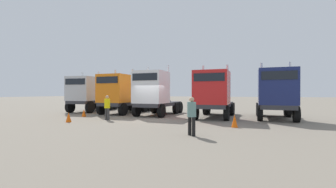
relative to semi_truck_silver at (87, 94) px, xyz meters
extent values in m
plane|color=gray|center=(8.29, -3.06, -1.82)|extent=(200.00, 200.00, 0.00)
cube|color=#333338|center=(-0.13, 1.16, -0.80)|extent=(2.86, 6.32, 0.30)
cube|color=#B7BABF|center=(0.08, -0.76, 0.51)|extent=(2.63, 2.48, 2.33)
cube|color=black|center=(0.21, -1.89, 1.16)|extent=(2.09, 0.27, 0.55)
cylinder|color=silver|center=(0.89, 0.60, 0.81)|extent=(0.20, 0.20, 2.93)
cylinder|color=silver|center=(-1.00, 0.39, 0.81)|extent=(0.20, 0.20, 2.93)
cylinder|color=#333338|center=(-0.28, 2.50, -0.59)|extent=(1.21, 1.21, 0.12)
cylinder|color=black|center=(1.22, -1.06, -1.26)|extent=(0.47, 1.15, 1.12)
cylinder|color=black|center=(-0.96, -1.30, -1.26)|extent=(0.47, 1.15, 1.12)
cylinder|color=black|center=(0.80, 2.73, -1.26)|extent=(0.47, 1.15, 1.12)
cylinder|color=black|center=(-1.38, 2.49, -1.26)|extent=(0.47, 1.15, 1.12)
cylinder|color=black|center=(0.68, 3.82, -1.26)|extent=(0.47, 1.15, 1.12)
cylinder|color=black|center=(-1.50, 3.58, -1.26)|extent=(0.47, 1.15, 1.12)
cube|color=#333338|center=(4.26, 0.57, -0.89)|extent=(2.25, 6.36, 0.30)
cube|color=orange|center=(4.27, -1.35, 0.49)|extent=(2.42, 2.51, 2.45)
cube|color=black|center=(4.28, -2.62, 1.19)|extent=(2.10, 0.06, 0.55)
cylinder|color=silver|center=(5.21, 0.06, 0.79)|extent=(0.18, 0.18, 3.05)
cylinder|color=silver|center=(3.31, 0.04, 0.79)|extent=(0.18, 0.18, 3.05)
cylinder|color=#333338|center=(4.25, 1.97, -0.68)|extent=(1.11, 1.11, 0.12)
cylinder|color=black|center=(5.38, -1.89, -1.30)|extent=(0.36, 1.04, 1.03)
cylinder|color=black|center=(3.18, -1.90, -1.30)|extent=(0.36, 1.04, 1.03)
cylinder|color=black|center=(5.34, 2.15, -1.30)|extent=(0.36, 1.04, 1.03)
cylinder|color=black|center=(3.14, 2.13, -1.30)|extent=(0.36, 1.04, 1.03)
cylinder|color=black|center=(5.33, 3.25, -1.30)|extent=(0.36, 1.04, 1.03)
cylinder|color=black|center=(3.14, 3.23, -1.30)|extent=(0.36, 1.04, 1.03)
cube|color=#333338|center=(7.91, 0.04, -0.88)|extent=(2.20, 5.75, 0.30)
cube|color=white|center=(7.91, -1.65, 0.56)|extent=(2.40, 2.35, 2.59)
cube|color=black|center=(7.91, -2.85, 1.33)|extent=(2.10, 0.04, 0.55)
cylinder|color=silver|center=(8.86, -0.33, 0.86)|extent=(0.18, 0.18, 3.19)
cylinder|color=silver|center=(6.96, -0.33, 0.86)|extent=(0.18, 0.18, 3.19)
cylinder|color=#333338|center=(7.91, 1.31, -0.67)|extent=(1.10, 1.10, 0.12)
cylinder|color=black|center=(9.01, -2.13, -1.30)|extent=(0.35, 1.04, 1.04)
cylinder|color=black|center=(6.81, -2.13, -1.30)|extent=(0.35, 1.04, 1.04)
cylinder|color=black|center=(9.01, 1.32, -1.30)|extent=(0.35, 1.04, 1.04)
cylinder|color=black|center=(6.81, 1.32, -1.30)|extent=(0.35, 1.04, 1.04)
cylinder|color=black|center=(9.01, 2.42, -1.30)|extent=(0.35, 1.04, 1.04)
cylinder|color=black|center=(6.81, 2.42, -1.30)|extent=(0.35, 1.04, 1.04)
cube|color=#333338|center=(12.85, 0.04, -0.86)|extent=(2.29, 6.20, 0.30)
cube|color=red|center=(12.88, -1.76, 0.49)|extent=(2.44, 2.61, 2.41)
cube|color=black|center=(12.89, -3.07, 1.17)|extent=(2.10, 0.07, 0.55)
cylinder|color=silver|center=(13.81, -0.31, 0.79)|extent=(0.18, 0.18, 3.01)
cylinder|color=silver|center=(11.91, -0.33, 0.79)|extent=(0.18, 0.18, 3.01)
cylinder|color=#333338|center=(12.83, 1.39, -0.65)|extent=(1.12, 1.12, 0.12)
cylinder|color=black|center=(13.98, -2.34, -1.29)|extent=(0.36, 1.06, 1.06)
cylinder|color=black|center=(11.78, -2.37, -1.29)|extent=(0.36, 1.06, 1.06)
cylinder|color=black|center=(13.93, 1.54, -1.29)|extent=(0.36, 1.06, 1.06)
cylinder|color=black|center=(11.73, 1.51, -1.29)|extent=(0.36, 1.06, 1.06)
cylinder|color=black|center=(13.91, 2.64, -1.29)|extent=(0.36, 1.06, 1.06)
cylinder|color=black|center=(11.72, 2.61, -1.29)|extent=(0.36, 1.06, 1.06)
cube|color=#333338|center=(17.20, 0.56, -0.85)|extent=(2.28, 5.73, 0.30)
cube|color=navy|center=(17.23, -1.16, 0.53)|extent=(2.43, 2.29, 2.46)
cube|color=black|center=(17.24, -2.31, 1.23)|extent=(2.10, 0.07, 0.55)
cylinder|color=silver|center=(18.16, 0.13, 0.83)|extent=(0.18, 0.18, 3.06)
cylinder|color=silver|center=(16.26, 0.11, 0.83)|extent=(0.18, 0.18, 3.06)
cylinder|color=#333338|center=(17.19, 1.82, -0.64)|extent=(1.11, 1.11, 0.12)
cylinder|color=black|center=(18.33, -1.57, -1.29)|extent=(0.36, 1.07, 1.07)
cylinder|color=black|center=(16.13, -1.60, -1.29)|extent=(0.36, 1.07, 1.07)
cylinder|color=black|center=(18.29, 1.83, -1.29)|extent=(0.36, 1.07, 1.07)
cylinder|color=black|center=(16.09, 1.80, -1.29)|extent=(0.36, 1.07, 1.07)
cylinder|color=black|center=(18.27, 2.93, -1.29)|extent=(0.36, 1.07, 1.07)
cylinder|color=black|center=(16.07, 2.90, -1.29)|extent=(0.36, 1.07, 1.07)
cylinder|color=#383838|center=(5.91, -4.92, -1.40)|extent=(0.20, 0.20, 0.85)
cylinder|color=#383838|center=(6.18, -5.01, -1.40)|extent=(0.20, 0.20, 0.85)
cylinder|color=yellow|center=(6.04, -4.97, -0.64)|extent=(0.51, 0.51, 0.67)
sphere|color=tan|center=(6.04, -4.97, -0.19)|extent=(0.23, 0.23, 0.23)
cylinder|color=black|center=(13.27, -8.55, -1.40)|extent=(0.22, 0.22, 0.85)
cylinder|color=black|center=(13.05, -8.38, -1.40)|extent=(0.22, 0.22, 0.85)
cylinder|color=slate|center=(13.16, -8.46, -0.64)|extent=(0.56, 0.56, 0.67)
sphere|color=tan|center=(13.16, -8.46, -0.19)|extent=(0.23, 0.23, 0.23)
cone|color=#F2590C|center=(14.75, -5.24, -1.46)|extent=(0.36, 0.36, 0.72)
cone|color=#F2590C|center=(2.90, -3.77, -1.52)|extent=(0.36, 0.36, 0.60)
cone|color=#F2590C|center=(4.38, -6.85, -1.50)|extent=(0.36, 0.36, 0.65)
camera|label=1|loc=(15.84, -18.31, 0.11)|focal=24.17mm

